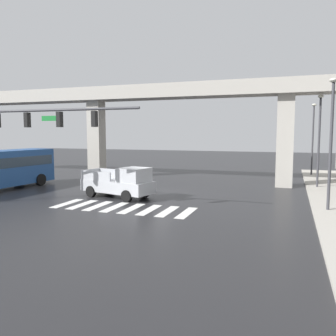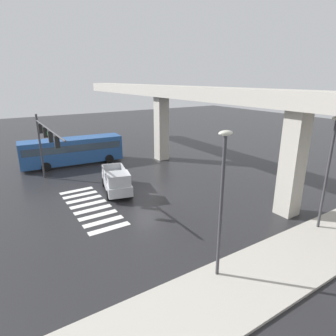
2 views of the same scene
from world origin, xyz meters
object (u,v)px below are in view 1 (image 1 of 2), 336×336
at_px(traffic_signal_mast, 26,127).
at_px(street_lamp_far_north, 313,131).
at_px(pickup_truck, 121,183).
at_px(street_lamp_mid_block, 319,130).
at_px(street_lamp_near_corner, 332,129).

xyz_separation_m(traffic_signal_mast, street_lamp_far_north, (16.40, 21.60, -0.12)).
bearing_deg(street_lamp_far_north, pickup_truck, -126.69).
height_order(traffic_signal_mast, street_lamp_far_north, street_lamp_far_north).
bearing_deg(street_lamp_mid_block, street_lamp_far_north, 90.00).
height_order(pickup_truck, street_lamp_far_north, street_lamp_far_north).
bearing_deg(street_lamp_mid_block, traffic_signal_mast, -141.38).
relative_size(pickup_truck, street_lamp_near_corner, 0.75).
relative_size(pickup_truck, traffic_signal_mast, 0.50).
relative_size(traffic_signal_mast, street_lamp_mid_block, 1.50).
distance_m(pickup_truck, street_lamp_near_corner, 13.20).
height_order(pickup_truck, street_lamp_near_corner, street_lamp_near_corner).
distance_m(traffic_signal_mast, street_lamp_mid_block, 20.99).
relative_size(street_lamp_mid_block, street_lamp_far_north, 1.00).
distance_m(street_lamp_mid_block, street_lamp_far_north, 8.50).
xyz_separation_m(street_lamp_near_corner, street_lamp_mid_block, (0.00, 8.65, 0.00)).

